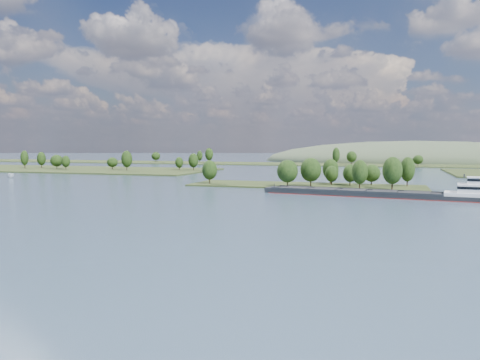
% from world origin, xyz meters
% --- Properties ---
extents(ground, '(1800.00, 1800.00, 0.00)m').
position_xyz_m(ground, '(0.00, 120.00, 0.00)').
color(ground, '#37485F').
rests_on(ground, ground).
extents(tree_island, '(100.00, 30.97, 13.99)m').
position_xyz_m(tree_island, '(6.33, 178.04, 3.98)').
color(tree_island, '#253116').
rests_on(tree_island, ground).
extents(left_bank, '(300.00, 80.00, 14.79)m').
position_xyz_m(left_bank, '(-228.83, 260.08, 0.92)').
color(left_bank, '#253116').
rests_on(left_bank, ground).
extents(back_shoreline, '(900.00, 60.00, 16.24)m').
position_xyz_m(back_shoreline, '(8.97, 399.77, 0.75)').
color(back_shoreline, '#253116').
rests_on(back_shoreline, ground).
extents(hill_west, '(320.00, 160.00, 44.00)m').
position_xyz_m(hill_west, '(60.00, 500.00, 0.00)').
color(hill_west, '#3B4831').
rests_on(hill_west, ground).
extents(cargo_barge, '(78.55, 19.62, 10.55)m').
position_xyz_m(cargo_barge, '(34.90, 147.03, 1.33)').
color(cargo_barge, black).
rests_on(cargo_barge, ground).
extents(motorboat, '(6.94, 5.75, 2.57)m').
position_xyz_m(motorboat, '(-160.67, 182.59, 1.29)').
color(motorboat, white).
rests_on(motorboat, ground).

